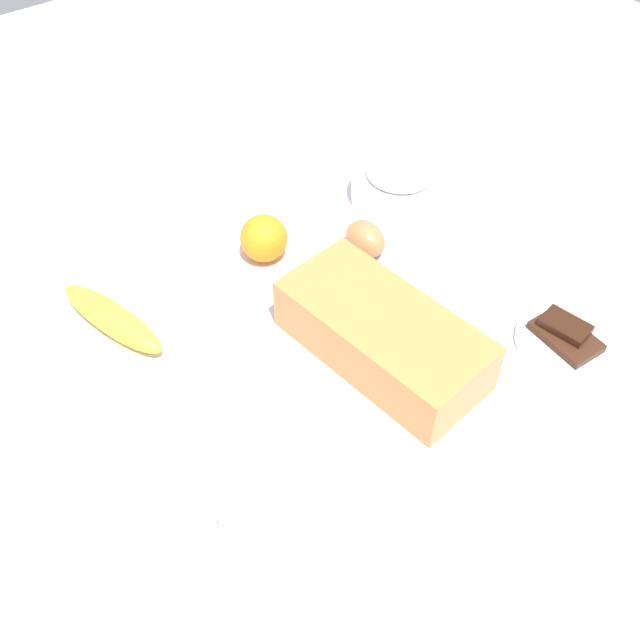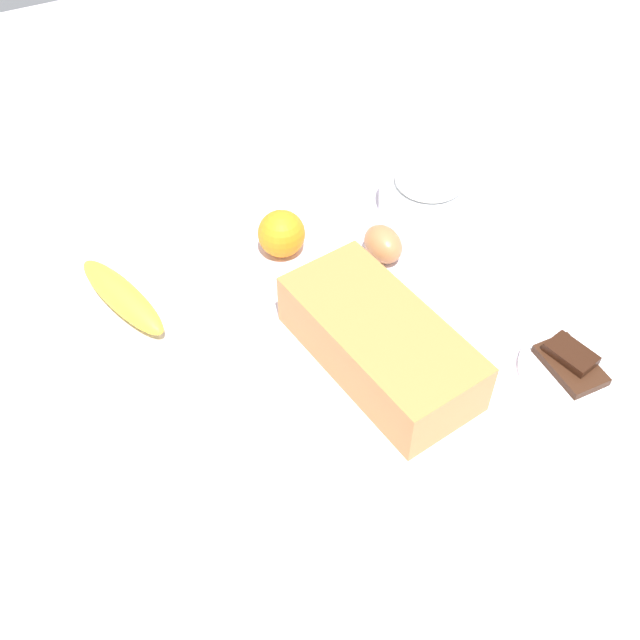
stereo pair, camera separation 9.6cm
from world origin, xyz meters
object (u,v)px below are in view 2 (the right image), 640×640
object	(u,v)px
flour_bowl	(428,191)
egg_near_butter	(383,244)
chocolate_plate	(569,367)
loaf_pan	(380,341)
butter_block	(232,519)
banana	(122,296)
orange_fruit	(281,234)

from	to	relation	value
flour_bowl	egg_near_butter	size ratio (longest dim) A/B	2.21
flour_bowl	chocolate_plate	size ratio (longest dim) A/B	1.19
flour_bowl	chocolate_plate	bearing A→B (deg)	176.26
loaf_pan	butter_block	size ratio (longest dim) A/B	3.27
flour_bowl	banana	xyz separation A→B (m)	(0.01, 0.50, -0.01)
butter_block	chocolate_plate	size ratio (longest dim) A/B	0.69
loaf_pan	chocolate_plate	world-z (taller)	loaf_pan
butter_block	egg_near_butter	bearing A→B (deg)	-50.82
banana	butter_block	world-z (taller)	butter_block
butter_block	chocolate_plate	world-z (taller)	butter_block
chocolate_plate	orange_fruit	bearing A→B (deg)	30.59
butter_block	chocolate_plate	xyz separation A→B (m)	(0.00, -0.47, -0.02)
orange_fruit	loaf_pan	bearing A→B (deg)	-176.22
loaf_pan	egg_near_butter	xyz separation A→B (m)	(0.17, -0.11, -0.02)
loaf_pan	orange_fruit	world-z (taller)	loaf_pan
loaf_pan	orange_fruit	xyz separation A→B (m)	(0.25, 0.02, -0.01)
orange_fruit	egg_near_butter	xyz separation A→B (m)	(-0.08, -0.13, -0.01)
butter_block	chocolate_plate	bearing A→B (deg)	-89.78
orange_fruit	butter_block	distance (m)	0.46
orange_fruit	butter_block	size ratio (longest dim) A/B	0.79
banana	chocolate_plate	world-z (taller)	banana
banana	orange_fruit	bearing A→B (deg)	-90.25
loaf_pan	banana	distance (m)	0.37
loaf_pan	orange_fruit	distance (m)	0.25
flour_bowl	chocolate_plate	xyz separation A→B (m)	(-0.37, 0.02, -0.02)
egg_near_butter	butter_block	bearing A→B (deg)	129.18
loaf_pan	orange_fruit	size ratio (longest dim) A/B	4.13
orange_fruit	egg_near_butter	size ratio (longest dim) A/B	1.02
egg_near_butter	chocolate_plate	size ratio (longest dim) A/B	0.54
banana	orange_fruit	xyz separation A→B (m)	(-0.00, -0.25, 0.02)
flour_bowl	butter_block	distance (m)	0.62
orange_fruit	butter_block	xyz separation A→B (m)	(-0.39, 0.25, -0.01)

